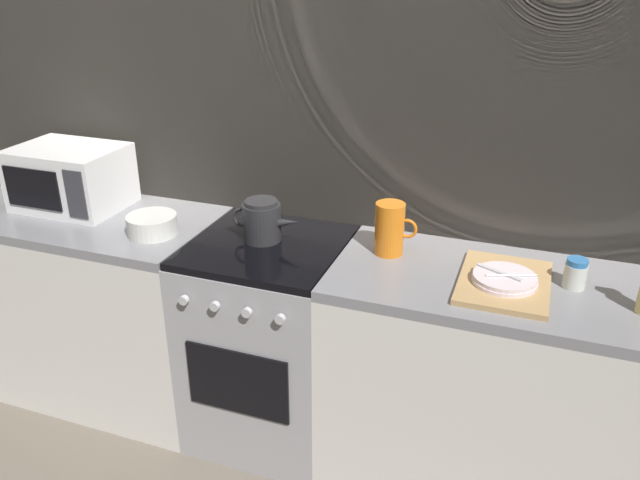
{
  "coord_description": "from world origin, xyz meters",
  "views": [
    {
      "loc": [
        0.97,
        -2.04,
        1.95
      ],
      "look_at": [
        0.22,
        0.0,
        0.95
      ],
      "focal_mm": 35.59,
      "sensor_mm": 36.0,
      "label": 1
    }
  ],
  "objects": [
    {
      "name": "ground_plane",
      "position": [
        0.0,
        0.0,
        0.0
      ],
      "size": [
        8.0,
        8.0,
        0.0
      ],
      "primitive_type": "plane",
      "color": "#6B6054"
    },
    {
      "name": "mixing_bowl",
      "position": [
        -0.47,
        -0.07,
        0.94
      ],
      "size": [
        0.2,
        0.2,
        0.08
      ],
      "primitive_type": "cylinder",
      "color": "silver",
      "rests_on": "counter_left"
    },
    {
      "name": "stove_unit",
      "position": [
        -0.0,
        -0.0,
        0.45
      ],
      "size": [
        0.6,
        0.63,
        0.9
      ],
      "color": "#9E9EA3",
      "rests_on": "ground_plane"
    },
    {
      "name": "microwave",
      "position": [
        -0.97,
        0.07,
        1.04
      ],
      "size": [
        0.46,
        0.35,
        0.27
      ],
      "color": "white",
      "rests_on": "counter_left"
    },
    {
      "name": "kettle",
      "position": [
        -0.03,
        0.03,
        0.98
      ],
      "size": [
        0.28,
        0.15,
        0.17
      ],
      "color": "#262628",
      "rests_on": "stove_unit"
    },
    {
      "name": "spice_jar",
      "position": [
        1.13,
        0.04,
        0.95
      ],
      "size": [
        0.08,
        0.08,
        0.1
      ],
      "color": "silver",
      "rests_on": "counter_right"
    },
    {
      "name": "counter_left",
      "position": [
        -0.9,
        0.0,
        0.45
      ],
      "size": [
        1.2,
        0.6,
        0.9
      ],
      "color": "silver",
      "rests_on": "ground_plane"
    },
    {
      "name": "counter_right",
      "position": [
        0.9,
        0.0,
        0.45
      ],
      "size": [
        1.2,
        0.6,
        0.9
      ],
      "color": "silver",
      "rests_on": "ground_plane"
    },
    {
      "name": "dish_pile",
      "position": [
        0.91,
        -0.04,
        0.92
      ],
      "size": [
        0.3,
        0.4,
        0.06
      ],
      "color": "tan",
      "rests_on": "counter_right"
    },
    {
      "name": "back_wall",
      "position": [
        0.0,
        0.32,
        1.2
      ],
      "size": [
        3.6,
        0.05,
        2.4
      ],
      "color": "#A39989",
      "rests_on": "ground_plane"
    },
    {
      "name": "pitcher",
      "position": [
        0.47,
        0.08,
        1.0
      ],
      "size": [
        0.16,
        0.11,
        0.2
      ],
      "color": "orange",
      "rests_on": "counter_right"
    }
  ]
}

